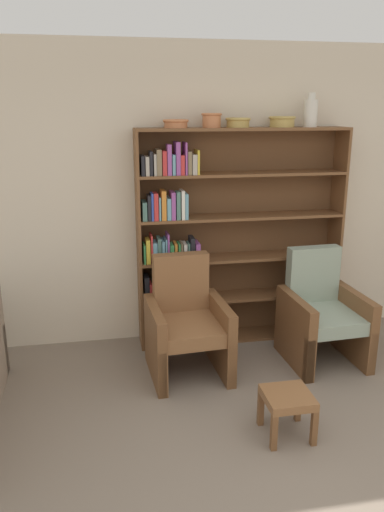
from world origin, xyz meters
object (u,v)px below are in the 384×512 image
Objects in this scene: vase_tall at (311,112)px; bowl_cream at (238,122)px; bookshelf at (219,240)px; bowl_copper at (282,121)px; bowl_terracotta at (212,119)px; armchair_leather at (187,325)px; bowl_stoneware at (176,123)px; armchair_cushioned at (322,315)px; footstool at (287,402)px.

bowl_cream is at bearing 180.00° from vase_tall.
bowl_copper reaches higher than bookshelf.
armchair_leather is at bearing -119.96° from bowl_terracotta.
bowl_cream reaches higher than bowl_stoneware.
armchair_cushioned is at bearing -40.37° from bowl_cream.
footstool is at bearing -71.78° from bowl_stoneware.
bowl_cream is 0.41m from bowl_copper.
vase_tall is at bearing 65.73° from footstool.
armchair_cushioned is (0.90, -0.56, -1.66)m from bowl_terracotta.
bowl_cream is at bearing 88.70° from footstool.
armchair_cushioned is at bearing -32.01° from bowl_terracotta.
footstool is (-0.04, -1.57, -1.81)m from bowl_cream.
armchair_leather is (-0.32, -0.56, -1.66)m from bowl_terracotta.
bowl_cream is 1.85m from armchair_cushioned.
armchair_leather is at bearing -90.82° from bowl_stoneware.
bowl_stoneware is 1.00× the size of bowl_cream.
bowl_copper is at bearing -68.57° from armchair_cushioned.
armchair_cushioned is at bearing -24.82° from bowl_stoneware.
footstool is at bearing -82.68° from bowl_terracotta.
armchair_leather is (-0.97, -0.56, -1.65)m from bowl_copper.
vase_tall is at bearing -0.97° from bookshelf.
bowl_cream is 0.68m from vase_tall.
bookshelf reaches higher than footstool.
bowl_stoneware is at bearing -180.00° from bowl_cream.
bowl_copper is 1.76m from armchair_cushioned.
footstool is at bearing 113.99° from armchair_leather.
bowl_stoneware is 1.23m from vase_tall.
bowl_terracotta is 0.18× the size of armchair_cushioned.
armchair_leather is (-0.41, -0.57, -0.58)m from bookshelf.
bowl_stoneware is 0.75× the size of vase_tall.
bowl_stoneware is 0.70× the size of footstool.
bowl_terracotta is 0.18× the size of armchair_leather.
bowl_stoneware is at bearing -94.29° from armchair_leather.
vase_tall is at bearing 0.00° from bowl_stoneware.
bowl_cream reaches higher than armchair_cushioned.
bookshelf is 1.15m from armchair_cushioned.
bowl_terracotta is at bearing 180.00° from bowl_copper.
armchair_leather reaches higher than footstool.
bowl_terracotta is at bearing 97.32° from footstool.
bowl_stoneware is 2.11m from armchair_cushioned.
vase_tall is at bearing 0.00° from bowl_cream.
bowl_terracotta reaches higher than bowl_copper.
vase_tall is 1.81m from armchair_cushioned.
vase_tall reaches higher than bowl_copper.
vase_tall reaches higher than armchair_leather.
footstool is at bearing 52.61° from armchair_cushioned.
bookshelf is 9.03× the size of bowl_stoneware.
bookshelf is at bearing 178.56° from bowl_copper.
vase_tall is (0.82, -0.01, 1.15)m from bookshelf.
bowl_cream is 2.39m from footstool.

